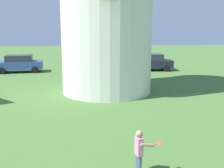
# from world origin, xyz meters

# --- Properties ---
(player_far) EXTENTS (0.79, 0.42, 1.28)m
(player_far) POSITION_xyz_m (0.84, 4.32, 0.73)
(player_far) COLOR slate
(player_far) RESTS_ON ground_plane
(parked_car_blue) EXTENTS (4.29, 2.29, 1.56)m
(parked_car_blue) POSITION_xyz_m (-6.83, 22.91, 0.81)
(parked_car_blue) COLOR #334C99
(parked_car_blue) RESTS_ON ground_plane
(parked_car_mustard) EXTENTS (4.16, 2.02, 1.56)m
(parked_car_mustard) POSITION_xyz_m (-0.56, 23.04, 0.81)
(parked_car_mustard) COLOR #999919
(parked_car_mustard) RESTS_ON ground_plane
(parked_car_black) EXTENTS (4.14, 1.96, 1.56)m
(parked_car_black) POSITION_xyz_m (5.26, 23.00, 0.81)
(parked_car_black) COLOR #1E232D
(parked_car_black) RESTS_ON ground_plane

